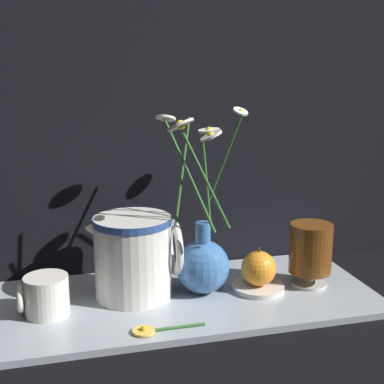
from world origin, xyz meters
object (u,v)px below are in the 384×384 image
(tea_glass, at_px, (311,250))
(orange_fruit, at_px, (259,268))
(vase_with_flowers, at_px, (203,259))
(ceramic_pitcher, at_px, (135,253))
(yellow_mug, at_px, (45,296))

(tea_glass, height_order, orange_fruit, tea_glass)
(vase_with_flowers, xyz_separation_m, ceramic_pitcher, (-0.12, 0.02, 0.02))
(ceramic_pitcher, xyz_separation_m, tea_glass, (0.33, -0.04, -0.01))
(yellow_mug, bearing_deg, vase_with_flowers, 4.54)
(orange_fruit, bearing_deg, ceramic_pitcher, 171.50)
(vase_with_flowers, relative_size, ceramic_pitcher, 2.02)
(ceramic_pitcher, relative_size, orange_fruit, 2.26)
(ceramic_pitcher, bearing_deg, vase_with_flowers, -7.96)
(vase_with_flowers, height_order, orange_fruit, vase_with_flowers)
(vase_with_flowers, xyz_separation_m, orange_fruit, (0.10, -0.02, -0.02))
(vase_with_flowers, distance_m, ceramic_pitcher, 0.12)
(ceramic_pitcher, xyz_separation_m, orange_fruit, (0.23, -0.03, -0.04))
(ceramic_pitcher, relative_size, tea_glass, 1.37)
(tea_glass, xyz_separation_m, orange_fruit, (-0.10, 0.00, -0.03))
(vase_with_flowers, xyz_separation_m, tea_glass, (0.21, -0.02, 0.01))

